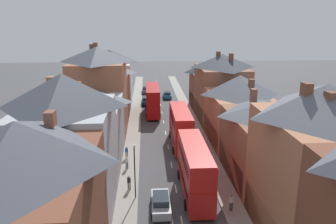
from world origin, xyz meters
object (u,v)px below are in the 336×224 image
Objects in this scene: car_far_grey at (161,203)px; pedestrian_far_right at (127,152)px; double_decker_bus_lead at (153,100)px; car_near_silver at (146,101)px; car_mid_white at (152,95)px; pedestrian_mid_left at (231,202)px; pedestrian_mid_right at (129,182)px; pedestrian_far_left at (127,162)px; car_parked_right_a at (151,87)px; street_lamp at (135,168)px; double_decker_bus_mid_street at (194,168)px; double_decker_bus_far_approaching at (181,127)px; car_mid_black at (146,90)px; car_parked_left_b at (167,95)px.

car_far_grey is 2.78× the size of pedestrian_far_right.
car_near_silver is at bearing 99.67° from double_decker_bus_lead.
pedestrian_mid_left is (6.56, -46.21, 0.18)m from car_mid_white.
pedestrian_mid_right is 5.16m from pedestrian_far_left.
car_far_grey is (0.01, -33.37, -1.96)m from double_decker_bus_lead.
pedestrian_far_right is (-3.86, -43.27, 0.24)m from car_parked_right_a.
car_near_silver is 0.77× the size of street_lamp.
pedestrian_mid_left is at bearing -4.72° from car_far_grey.
double_decker_bus_mid_street is 9.61m from pedestrian_far_left.
car_near_silver is at bearing 84.91° from pedestrian_far_right.
car_near_silver is (-4.89, 24.29, -2.00)m from double_decker_bus_far_approaching.
pedestrian_far_left is at bearing 95.54° from pedestrian_mid_right.
car_mid_black reaches higher than car_near_silver.
car_parked_right_a is at bearing 84.91° from car_near_silver.
double_decker_bus_mid_street reaches higher than car_parked_right_a.
car_parked_left_b is at bearing 74.48° from double_decker_bus_lead.
car_parked_left_b is (3.61, 12.99, -2.01)m from double_decker_bus_lead.
pedestrian_mid_right is (-3.16, 4.03, 0.18)m from car_far_grey.
pedestrian_far_left is 3.10m from pedestrian_far_right.
street_lamp is (-9.01, 3.12, 2.21)m from pedestrian_mid_left.
car_parked_left_b is (3.60, -9.16, 0.00)m from car_parked_right_a.
pedestrian_mid_left is at bearing -50.86° from pedestrian_far_right.
pedestrian_mid_left is (6.56, -0.54, 0.18)m from car_far_grey.
car_mid_black is at bearing 128.90° from car_parked_left_b.
pedestrian_mid_right is at bearing -92.88° from car_near_silver.
car_mid_white is 45.67m from car_far_grey.
pedestrian_far_left is (-3.65, -24.21, -1.78)m from double_decker_bus_lead.
pedestrian_mid_left reaches higher than car_far_grey.
pedestrian_mid_right is (-9.72, 4.57, 0.00)m from pedestrian_mid_left.
car_mid_black is (-1.29, 19.07, -1.98)m from double_decker_bus_lead.
double_decker_bus_mid_street reaches higher than car_mid_black.
pedestrian_far_right is at bearing 129.16° from double_decker_bus_mid_street.
pedestrian_mid_right is at bearing 154.83° from pedestrian_mid_left.
car_far_grey is 2.78× the size of pedestrian_mid_left.
double_decker_bus_mid_street is 6.71× the size of pedestrian_mid_right.
pedestrian_mid_right is 0.29× the size of street_lamp.
pedestrian_far_left reaches higher than car_parked_right_a.
pedestrian_far_right is at bearing -93.64° from car_mid_black.
pedestrian_mid_left is at bearing -79.27° from car_near_silver.
car_near_silver is at bearing 97.37° from double_decker_bus_mid_street.
double_decker_bus_far_approaching reaches higher than pedestrian_far_left.
pedestrian_mid_right is 8.26m from pedestrian_far_right.
pedestrian_far_left is at bearing -94.51° from car_parked_right_a.
street_lamp is at bearing -64.02° from pedestrian_mid_right.
car_far_grey is at bearing -89.98° from double_decker_bus_lead.
double_decker_bus_lead is at bearing -90.04° from car_mid_white.
car_parked_right_a is 55.53m from car_far_grey.
double_decker_bus_mid_street is 2.56× the size of car_near_silver.
double_decker_bus_far_approaching is 17.15m from car_far_grey.
double_decker_bus_mid_street is (3.60, -30.26, 0.00)m from double_decker_bus_lead.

